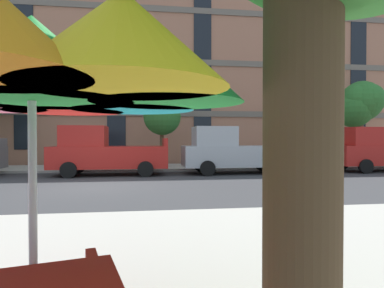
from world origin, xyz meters
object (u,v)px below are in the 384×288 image
street_tree_middle (162,115)px  pickup_red (105,152)px  pickup_silver (232,152)px  patio_umbrella (32,63)px  pickup_red_midblock (378,151)px  street_tree_right (360,103)px

street_tree_middle → pickup_red: bearing=-133.5°
pickup_silver → patio_umbrella: bearing=-110.8°
patio_umbrella → pickup_red: bearing=94.7°
pickup_red → street_tree_middle: size_ratio=1.31×
pickup_silver → pickup_red: bearing=180.0°
street_tree_middle → patio_umbrella: size_ratio=1.24×
pickup_red → street_tree_middle: street_tree_middle is taller
pickup_red_midblock → patio_umbrella: 17.77m
pickup_silver → street_tree_right: size_ratio=1.00×
pickup_red_midblock → street_tree_right: 4.32m
pickup_silver → pickup_red_midblock: bearing=0.0°
pickup_silver → street_tree_right: 9.63m
street_tree_right → pickup_red_midblock: bearing=-110.0°
street_tree_right → patio_umbrella: size_ratio=1.64×
pickup_red → pickup_silver: 5.86m
pickup_red → pickup_red_midblock: bearing=0.0°
pickup_red_midblock → street_tree_right: (1.14, 3.14, 2.74)m
pickup_silver → patio_umbrella: 13.63m
patio_umbrella → street_tree_middle: bearing=83.9°
pickup_red_midblock → street_tree_middle: 11.24m
pickup_red → pickup_silver: bearing=0.0°
pickup_red → pickup_red_midblock: same height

